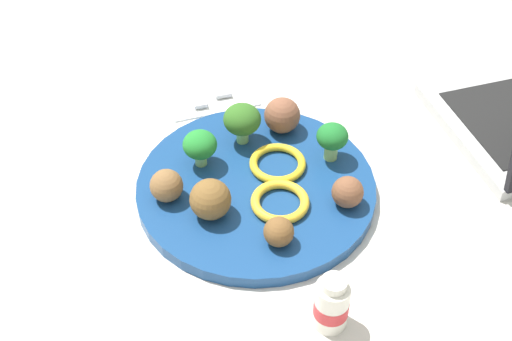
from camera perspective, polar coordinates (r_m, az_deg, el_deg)
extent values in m
plane|color=silver|center=(0.81, 0.00, -1.85)|extent=(4.00, 4.00, 0.00)
cylinder|color=navy|center=(0.80, 0.00, -1.45)|extent=(0.28, 0.28, 0.02)
cylinder|color=#8EC977|center=(0.82, -4.62, 0.97)|extent=(0.01, 0.01, 0.02)
ellipsoid|color=#258430|center=(0.80, -4.71, 2.17)|extent=(0.04, 0.04, 0.03)
cylinder|color=#9BCB6E|center=(0.83, 6.27, 1.59)|extent=(0.02, 0.02, 0.02)
ellipsoid|color=#20732D|center=(0.81, 6.40, 2.85)|extent=(0.04, 0.04, 0.03)
cylinder|color=#8ECF79|center=(0.85, -1.14, 2.94)|extent=(0.01, 0.01, 0.02)
ellipsoid|color=#336722|center=(0.83, -1.17, 4.30)|extent=(0.05, 0.05, 0.04)
sphere|color=brown|center=(0.85, 2.20, 4.63)|extent=(0.05, 0.05, 0.05)
sphere|color=brown|center=(0.77, -7.48, -1.26)|extent=(0.04, 0.04, 0.04)
sphere|color=brown|center=(0.77, 7.65, -1.80)|extent=(0.04, 0.04, 0.04)
sphere|color=brown|center=(0.75, -3.83, -2.42)|extent=(0.05, 0.05, 0.05)
sphere|color=brown|center=(0.72, 1.91, -5.14)|extent=(0.03, 0.03, 0.03)
torus|color=yellow|center=(0.77, 2.02, -2.63)|extent=(0.09, 0.09, 0.01)
torus|color=yellow|center=(0.81, 1.82, 0.60)|extent=(0.08, 0.08, 0.01)
cube|color=white|center=(0.98, -4.53, 7.80)|extent=(0.18, 0.13, 0.01)
cube|color=silver|center=(1.00, -3.72, 8.72)|extent=(0.09, 0.02, 0.01)
cube|color=silver|center=(0.95, -2.90, 6.73)|extent=(0.03, 0.03, 0.01)
cube|color=silver|center=(1.00, -5.92, 8.71)|extent=(0.09, 0.02, 0.01)
cube|color=silver|center=(0.94, -4.97, 6.31)|extent=(0.06, 0.02, 0.01)
cylinder|color=white|center=(0.68, 6.64, -11.00)|extent=(0.03, 0.03, 0.06)
cylinder|color=red|center=(0.68, 6.62, -11.14)|extent=(0.03, 0.03, 0.02)
cylinder|color=silver|center=(0.65, 6.88, -9.28)|extent=(0.02, 0.02, 0.01)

